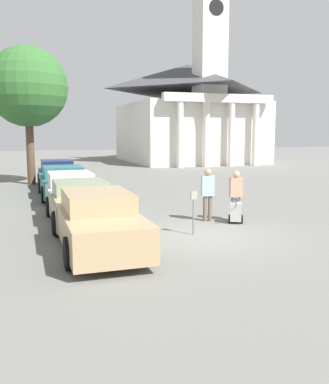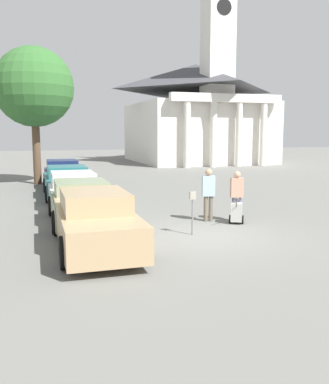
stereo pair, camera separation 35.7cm
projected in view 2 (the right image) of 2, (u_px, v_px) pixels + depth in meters
The scene contains 12 objects.
ground_plane at pixel (202, 237), 12.34m from camera, with size 120.00×120.00×0.00m, color slate.
parked_car_tan at pixel (94, 221), 11.09m from camera, with size 1.95×5.22×1.51m.
parked_car_sage at pixel (81, 203), 14.21m from camera, with size 2.01×4.72×1.42m.
parked_car_white at pixel (73, 191), 16.93m from camera, with size 1.98×4.86×1.43m.
parked_car_teal at pixel (67, 182), 19.90m from camera, with size 2.08×5.02×1.43m.
parked_car_navy at pixel (62, 175), 23.01m from camera, with size 1.90×4.61×1.50m.
parking_meter at pixel (193, 205), 12.43m from camera, with size 0.18×0.09×1.27m.
person_worker at pixel (208, 191), 14.32m from camera, with size 0.46×0.31×1.78m.
person_supervisor at pixel (237, 193), 14.30m from camera, with size 0.46×0.31×1.70m.
equipment_cart at pixel (236, 212), 14.03m from camera, with size 0.65×0.96×1.00m.
church at pixel (197, 108), 42.57m from camera, with size 12.09×14.52×23.10m.
shade_tree at pixel (34, 87), 24.04m from camera, with size 4.47×4.47×7.73m.
Camera 2 is at (-4.55, -11.19, 3.01)m, focal length 40.00 mm.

